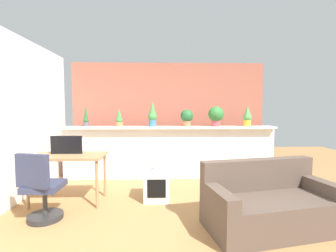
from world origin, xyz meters
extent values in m
plane|color=#9E7042|center=(0.00, 0.00, 0.00)|extent=(12.00, 12.00, 0.00)
cube|color=white|center=(0.00, 2.00, 0.53)|extent=(4.36, 0.16, 1.06)
cube|color=white|center=(0.00, 1.96, 1.08)|extent=(4.36, 0.34, 0.04)
cube|color=#9E5442|center=(0.00, 2.60, 1.25)|extent=(4.36, 0.10, 2.50)
cylinder|color=#4C4C51|center=(-1.71, 2.00, 1.14)|extent=(0.12, 0.12, 0.09)
sphere|color=#235B2D|center=(-1.71, 2.00, 1.22)|extent=(0.10, 0.10, 0.10)
cone|color=#235B2D|center=(-1.71, 2.00, 1.38)|extent=(0.09, 0.09, 0.28)
cylinder|color=#C66B42|center=(-1.03, 1.99, 1.14)|extent=(0.15, 0.15, 0.09)
sphere|color=#3D843D|center=(-1.03, 1.99, 1.22)|extent=(0.13, 0.13, 0.13)
cone|color=#3D843D|center=(-1.03, 1.99, 1.36)|extent=(0.11, 0.11, 0.21)
cylinder|color=#386B84|center=(-0.34, 1.94, 1.17)|extent=(0.16, 0.16, 0.14)
sphere|color=#3D843D|center=(-0.34, 1.94, 1.29)|extent=(0.18, 0.18, 0.18)
cone|color=#3D843D|center=(-0.34, 1.94, 1.46)|extent=(0.15, 0.15, 0.27)
cylinder|color=#C66B42|center=(0.36, 1.97, 1.15)|extent=(0.16, 0.16, 0.12)
sphere|color=#235B2D|center=(0.36, 1.97, 1.31)|extent=(0.26, 0.26, 0.26)
cylinder|color=#B7474C|center=(0.96, 1.95, 1.16)|extent=(0.18, 0.18, 0.13)
sphere|color=#2D7033|center=(0.96, 1.95, 1.35)|extent=(0.32, 0.32, 0.32)
cylinder|color=gold|center=(1.61, 1.93, 1.16)|extent=(0.14, 0.14, 0.13)
sphere|color=#4C9347|center=(1.61, 1.93, 1.28)|extent=(0.17, 0.17, 0.17)
cone|color=#4C9347|center=(1.61, 1.93, 1.42)|extent=(0.15, 0.15, 0.21)
cylinder|color=#99754C|center=(-2.11, 0.49, 0.35)|extent=(0.04, 0.04, 0.71)
cylinder|color=#99754C|center=(-1.11, 0.49, 0.35)|extent=(0.04, 0.04, 0.71)
cylinder|color=#99754C|center=(-2.11, 0.99, 0.35)|extent=(0.04, 0.04, 0.71)
cylinder|color=#99754C|center=(-1.11, 0.99, 0.35)|extent=(0.04, 0.04, 0.71)
cube|color=#99754C|center=(-1.61, 0.74, 0.73)|extent=(1.10, 0.60, 0.04)
cube|color=black|center=(-1.66, 0.82, 0.89)|extent=(0.49, 0.04, 0.29)
cylinder|color=#262628|center=(-1.70, 0.15, 0.04)|extent=(0.44, 0.44, 0.07)
cylinder|color=#333333|center=(-1.70, 0.15, 0.24)|extent=(0.06, 0.06, 0.34)
cube|color=#2D334C|center=(-1.70, 0.15, 0.45)|extent=(0.44, 0.44, 0.08)
cube|color=#2D334C|center=(-1.75, -0.03, 0.70)|extent=(0.44, 0.18, 0.42)
cube|color=silver|center=(-0.24, 0.80, 0.25)|extent=(0.40, 0.40, 0.50)
cube|color=black|center=(-0.24, 0.61, 0.25)|extent=(0.28, 0.04, 0.28)
cylinder|color=silver|center=(-0.24, 0.75, 0.59)|extent=(0.10, 0.10, 0.19)
cube|color=brown|center=(1.17, -0.19, 0.20)|extent=(1.68, 1.05, 0.40)
cube|color=brown|center=(1.11, 0.10, 0.60)|extent=(1.56, 0.47, 0.40)
cube|color=brown|center=(0.48, -0.33, 0.48)|extent=(0.31, 0.78, 0.16)
cube|color=brown|center=(1.85, -0.05, 0.48)|extent=(0.31, 0.78, 0.16)
camera|label=1|loc=(-0.16, -2.97, 1.46)|focal=25.68mm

